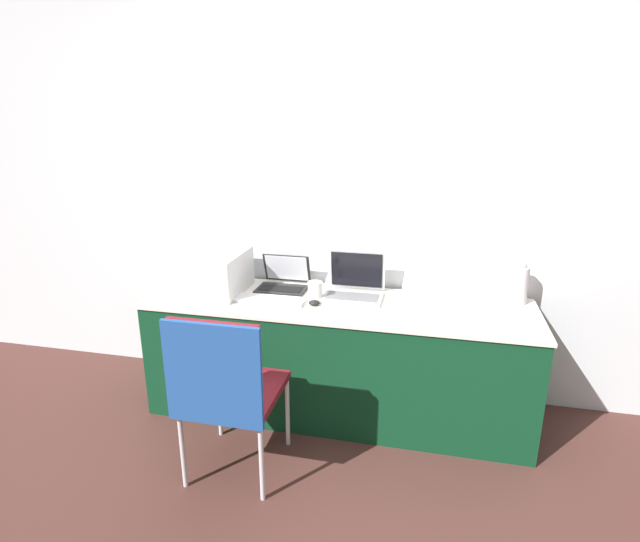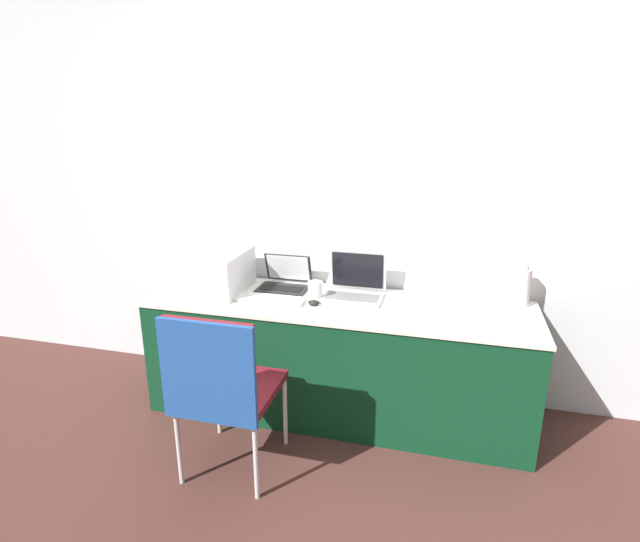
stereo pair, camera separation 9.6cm
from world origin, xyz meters
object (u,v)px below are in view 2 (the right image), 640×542
object	(u,v)px
coffee_cup	(315,290)
external_keyboard	(270,299)
printer	(210,269)
laptop_right	(354,287)
metal_pitcher	(522,286)
laptop_left	(284,281)
mouse	(314,303)
chair	(220,381)

from	to	relation	value
coffee_cup	external_keyboard	bearing A→B (deg)	-158.49
printer	laptop_right	xyz separation A→B (m)	(0.91, 0.11, -0.08)
laptop_right	metal_pitcher	world-z (taller)	laptop_right
external_keyboard	laptop_left	bearing A→B (deg)	87.21
laptop_left	metal_pitcher	xyz separation A→B (m)	(1.44, 0.06, 0.07)
mouse	laptop_left	bearing A→B (deg)	136.89
laptop_right	external_keyboard	distance (m)	0.52
laptop_left	mouse	distance (m)	0.36
laptop_left	metal_pitcher	size ratio (longest dim) A/B	1.19
coffee_cup	mouse	distance (m)	0.11
laptop_left	coffee_cup	world-z (taller)	laptop_left
mouse	coffee_cup	bearing A→B (deg)	100.61
coffee_cup	metal_pitcher	size ratio (longest dim) A/B	0.42
chair	laptop_left	bearing A→B (deg)	88.86
printer	metal_pitcher	distance (m)	1.90
mouse	metal_pitcher	world-z (taller)	metal_pitcher
coffee_cup	metal_pitcher	xyz separation A→B (m)	(1.19, 0.21, 0.06)
coffee_cup	laptop_right	bearing A→B (deg)	26.09
coffee_cup	laptop_left	bearing A→B (deg)	149.58
laptop_right	coffee_cup	distance (m)	0.25
coffee_cup	printer	bearing A→B (deg)	-179.51
laptop_right	coffee_cup	world-z (taller)	laptop_right
external_keyboard	chair	bearing A→B (deg)	-90.55
laptop_left	chair	size ratio (longest dim) A/B	0.33
printer	mouse	world-z (taller)	printer
external_keyboard	coffee_cup	distance (m)	0.28
coffee_cup	chair	world-z (taller)	chair
printer	chair	distance (m)	0.94
external_keyboard	coffee_cup	bearing A→B (deg)	21.51
printer	mouse	xyz separation A→B (m)	(0.71, -0.10, -0.12)
laptop_left	laptop_right	bearing A→B (deg)	-4.32
laptop_right	chair	world-z (taller)	laptop_right
laptop_right	mouse	world-z (taller)	laptop_right
printer	coffee_cup	world-z (taller)	printer
external_keyboard	metal_pitcher	world-z (taller)	metal_pitcher
mouse	chair	bearing A→B (deg)	-112.38
laptop_right	metal_pitcher	bearing A→B (deg)	5.69
coffee_cup	mouse	world-z (taller)	coffee_cup
mouse	metal_pitcher	distance (m)	1.22
coffee_cup	chair	distance (m)	0.86
printer	laptop_left	world-z (taller)	printer
laptop_right	chair	bearing A→B (deg)	-118.34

